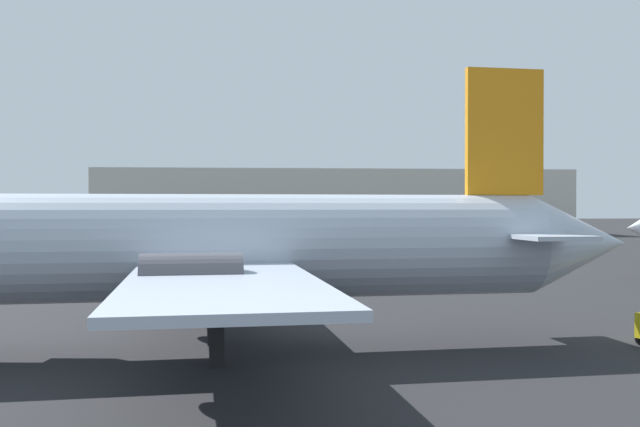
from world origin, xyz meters
name	(u,v)px	position (x,y,z in m)	size (l,w,h in m)	color
airplane_at_gate	(184,248)	(-5.71, 19.50, 4.00)	(36.62, 27.48, 11.05)	#B2BCCC
airplane_distant	(59,230)	(-25.26, 75.07, 2.91)	(22.94, 22.23, 8.08)	#B2BCCC
terminal_building	(333,203)	(12.18, 133.29, 6.26)	(90.15, 22.19, 12.52)	beige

